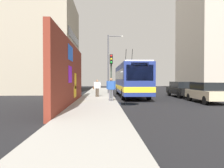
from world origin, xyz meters
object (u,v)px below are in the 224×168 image
at_px(street_lamp, 110,60).
at_px(pedestrian_at_curb, 111,87).
at_px(parked_car_black, 182,89).
at_px(parked_car_champagne, 207,92).
at_px(city_bus, 131,79).
at_px(traffic_light, 111,68).
at_px(pedestrian_midblock, 97,87).

bearing_deg(street_lamp, pedestrian_at_curb, 178.76).
bearing_deg(parked_car_black, parked_car_champagne, 180.00).
xyz_separation_m(city_bus, pedestrian_at_curb, (-6.06, 2.26, -0.66)).
bearing_deg(pedestrian_at_curb, city_bus, -20.42).
xyz_separation_m(parked_car_black, traffic_light, (-2.85, 7.35, 1.95)).
bearing_deg(pedestrian_at_curb, parked_car_black, -53.63).
xyz_separation_m(parked_car_champagne, street_lamp, (9.94, 7.24, 3.33)).
distance_m(pedestrian_at_curb, traffic_light, 3.07).
relative_size(pedestrian_midblock, street_lamp, 0.23).
bearing_deg(traffic_light, parked_car_champagne, -110.84).
xyz_separation_m(parked_car_champagne, pedestrian_at_curb, (0.16, 7.46, 0.37)).
bearing_deg(city_bus, street_lamp, 28.81).
relative_size(pedestrian_at_curb, traffic_light, 0.46).
bearing_deg(parked_car_champagne, street_lamp, 36.09).
bearing_deg(city_bus, pedestrian_at_curb, 159.58).
height_order(parked_car_champagne, traffic_light, traffic_light).
bearing_deg(traffic_light, parked_car_black, -68.78).
height_order(pedestrian_at_curb, street_lamp, street_lamp).
distance_m(parked_car_champagne, pedestrian_at_curb, 7.47).
height_order(parked_car_champagne, street_lamp, street_lamp).
height_order(parked_car_black, pedestrian_at_curb, pedestrian_at_curb).
relative_size(city_bus, pedestrian_at_curb, 6.66).
bearing_deg(street_lamp, parked_car_black, -120.61).
bearing_deg(parked_car_champagne, traffic_light, 69.16).
bearing_deg(pedestrian_midblock, city_bus, -63.37).
height_order(traffic_light, street_lamp, street_lamp).
relative_size(city_bus, pedestrian_midblock, 7.24).
bearing_deg(parked_car_black, pedestrian_midblock, 97.64).
distance_m(city_bus, parked_car_champagne, 8.17).
bearing_deg(city_bus, pedestrian_midblock, 116.63).
bearing_deg(parked_car_champagne, pedestrian_at_curb, 88.76).
relative_size(pedestrian_midblock, traffic_light, 0.42).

